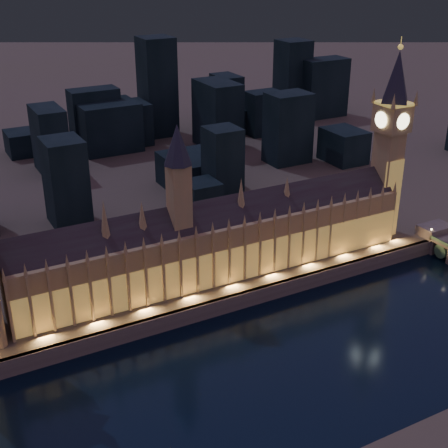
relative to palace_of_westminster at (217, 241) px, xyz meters
name	(u,v)px	position (x,y,z in m)	size (l,w,h in m)	color
ground_plane	(276,359)	(-5.02, -61.75, -26.37)	(2000.00, 2000.00, 0.00)	black
north_bank	(16,96)	(-5.02, 458.25, -22.37)	(2000.00, 960.00, 8.00)	#4C4838
embankment_wall	(229,304)	(-5.02, -20.75, -22.37)	(2000.00, 2.50, 8.00)	#4B4441
palace_of_westminster	(217,241)	(0.00, 0.00, 0.00)	(202.00, 22.27, 78.00)	#878059
elizabeth_tower	(391,130)	(102.98, 0.17, 40.82)	(18.00, 18.00, 106.25)	#878059
city_backdrop	(132,129)	(26.91, 185.02, 4.91)	(477.24, 215.63, 81.59)	black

